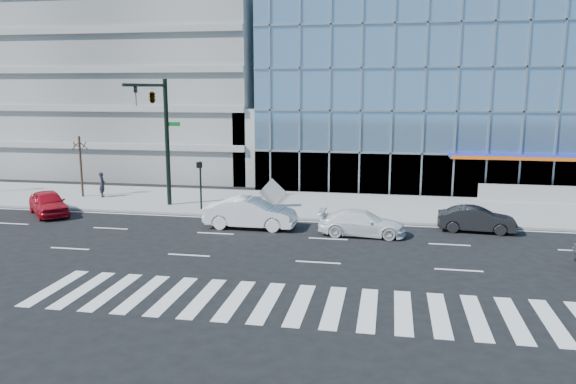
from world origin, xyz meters
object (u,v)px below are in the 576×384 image
traffic_signal (157,112)px  ped_signal_post (200,178)px  white_sedan (250,213)px  street_tree_near (79,144)px  pedestrian (102,185)px  tilted_panel (273,193)px  red_sedan (48,203)px  white_suv (362,223)px  dark_sedan (477,219)px

traffic_signal → ped_signal_post: size_ratio=2.67×
white_sedan → street_tree_near: bearing=66.9°
pedestrian → tilted_panel: 12.34m
ped_signal_post → red_sedan: ped_signal_post is taller
white_suv → red_sedan: bearing=86.9°
ped_signal_post → pedestrian: ped_signal_post is taller
traffic_signal → white_suv: size_ratio=1.76×
ped_signal_post → white_suv: size_ratio=0.66×
street_tree_near → tilted_panel: (13.74, -1.00, -2.71)m
white_suv → traffic_signal: bearing=75.5°
tilted_panel → traffic_signal: bearing=-159.8°
pedestrian → tilted_panel: tilted_panel is taller
white_sedan → dark_sedan: white_sedan is taller
red_sedan → pedestrian: bearing=37.4°
dark_sedan → red_sedan: (-24.95, -0.46, 0.07)m
white_suv → tilted_panel: bearing=48.4°
white_suv → pedestrian: bearing=71.3°
traffic_signal → white_sedan: size_ratio=1.59×
traffic_signal → white_sedan: (6.53, -3.03, -5.34)m
traffic_signal → tilted_panel: traffic_signal is taller
pedestrian → tilted_panel: size_ratio=1.32×
ped_signal_post → white_suv: bearing=-21.2°
tilted_panel → pedestrian: bearing=179.0°
white_suv → white_sedan: bearing=86.3°
ped_signal_post → tilted_panel: (4.24, 1.55, -1.07)m
street_tree_near → white_sedan: size_ratio=0.84×
white_suv → pedestrian: size_ratio=2.64×
dark_sedan → tilted_panel: (-11.91, 3.59, 0.40)m
ped_signal_post → white_suv: 10.99m
traffic_signal → white_sedan: 8.97m
traffic_signal → red_sedan: bearing=-161.4°
ped_signal_post → tilted_panel: size_ratio=2.31×
white_suv → white_sedan: 6.14m
red_sedan → tilted_panel: bearing=-27.0°
white_sedan → ped_signal_post: bearing=50.5°
tilted_panel → white_suv: bearing=-38.6°
dark_sedan → white_sedan: bearing=100.5°
white_suv → dark_sedan: dark_sedan is taller
street_tree_near → white_sedan: 15.08m
traffic_signal → pedestrian: bearing=151.2°
street_tree_near → white_suv: 20.93m
ped_signal_post → dark_sedan: size_ratio=0.74×
traffic_signal → tilted_panel: bearing=16.0°
red_sedan → pedestrian: size_ratio=2.52×
ped_signal_post → pedestrian: size_ratio=1.75×
ped_signal_post → street_tree_near: (-9.50, 2.56, 1.64)m
white_suv → white_sedan: size_ratio=0.91×
dark_sedan → tilted_panel: size_ratio=3.12×
white_suv → tilted_panel: (-5.91, 5.49, 0.41)m
traffic_signal → dark_sedan: size_ratio=1.97×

